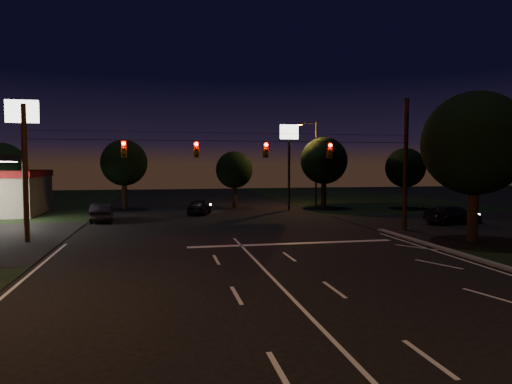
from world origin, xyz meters
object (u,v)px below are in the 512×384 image
object	(u,v)px
tree_right_near	(473,145)
car_oncoming_b	(102,212)
car_oncoming_a	(199,207)
utility_pole_right	(404,230)
car_cross	(453,215)

from	to	relation	value
tree_right_near	car_oncoming_b	distance (m)	27.05
car_oncoming_a	tree_right_near	bearing A→B (deg)	146.78
utility_pole_right	car_cross	world-z (taller)	utility_pole_right
utility_pole_right	tree_right_near	xyz separation A→B (m)	(1.53, -4.83, 5.68)
car_oncoming_b	tree_right_near	bearing A→B (deg)	145.04
utility_pole_right	car_oncoming_b	world-z (taller)	utility_pole_right
utility_pole_right	tree_right_near	distance (m)	7.61
tree_right_near	car_cross	bearing A→B (deg)	61.91
tree_right_near	car_oncoming_a	distance (m)	23.48
utility_pole_right	car_oncoming_a	distance (m)	18.35
tree_right_near	car_oncoming_b	size ratio (longest dim) A/B	2.02
car_oncoming_b	car_cross	bearing A→B (deg)	162.24
car_cross	car_oncoming_b	bearing A→B (deg)	63.84
tree_right_near	car_oncoming_a	size ratio (longest dim) A/B	2.20
tree_right_near	car_cross	size ratio (longest dim) A/B	1.83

